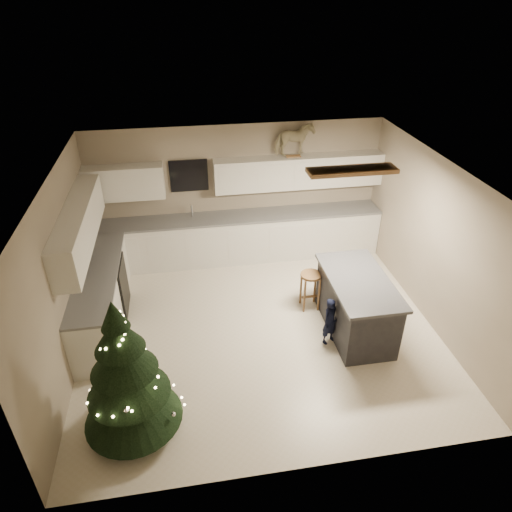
% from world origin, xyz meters
% --- Properties ---
extents(ground_plane, '(5.50, 5.50, 0.00)m').
position_xyz_m(ground_plane, '(0.00, 0.00, 0.00)').
color(ground_plane, beige).
extents(room_shell, '(5.52, 5.02, 2.61)m').
position_xyz_m(room_shell, '(0.02, 0.00, 1.75)').
color(room_shell, gray).
rests_on(room_shell, ground_plane).
extents(cabinetry, '(5.50, 3.20, 2.00)m').
position_xyz_m(cabinetry, '(-0.91, 1.65, 0.76)').
color(cabinetry, beige).
rests_on(cabinetry, ground_plane).
extents(island, '(0.90, 1.70, 0.95)m').
position_xyz_m(island, '(1.47, -0.25, 0.48)').
color(island, black).
rests_on(island, ground_plane).
extents(bar_stool, '(0.35, 0.35, 0.66)m').
position_xyz_m(bar_stool, '(0.93, 0.42, 0.50)').
color(bar_stool, brown).
rests_on(bar_stool, ground_plane).
extents(christmas_tree, '(1.23, 1.19, 1.96)m').
position_xyz_m(christmas_tree, '(-1.85, -1.60, 0.81)').
color(christmas_tree, '#3F2816').
rests_on(christmas_tree, ground_plane).
extents(toddler, '(0.34, 0.30, 0.78)m').
position_xyz_m(toddler, '(1.00, -0.48, 0.39)').
color(toddler, black).
rests_on(toddler, ground_plane).
extents(rocking_horse, '(0.74, 0.44, 0.61)m').
position_xyz_m(rocking_horse, '(1.03, 2.33, 2.32)').
color(rocking_horse, brown).
rests_on(rocking_horse, cabinetry).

